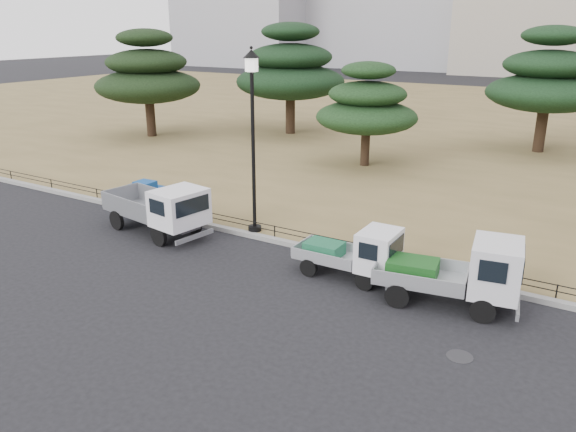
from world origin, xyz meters
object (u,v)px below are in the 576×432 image
Objects in this scene: truck_large at (159,206)px; truck_kei_front at (354,253)px; truck_kei_rear at (458,272)px; tarp_pile at (143,195)px; street_lamp at (252,112)px.

truck_large is 1.45× the size of truck_kei_front.
tarp_pile is at bearing 163.06° from truck_kei_rear.
truck_large reaches higher than truck_kei_front.
truck_large is at bearing -150.17° from street_lamp.
tarp_pile is (-13.24, 1.79, -0.38)m from truck_kei_rear.
truck_kei_rear is (3.06, -0.15, 0.15)m from truck_kei_front.
truck_large is 2.69× the size of tarp_pile.
truck_kei_front is at bearing -9.19° from tarp_pile.
truck_kei_front is 3.07m from truck_kei_rear.
tarp_pile is at bearing 170.63° from truck_kei_front.
street_lamp reaches higher than truck_kei_rear.
truck_kei_rear is 2.34× the size of tarp_pile.
truck_large is 1.15× the size of truck_kei_rear.
street_lamp is (-4.59, 1.50, 3.56)m from truck_kei_front.
truck_kei_front is 1.86× the size of tarp_pile.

